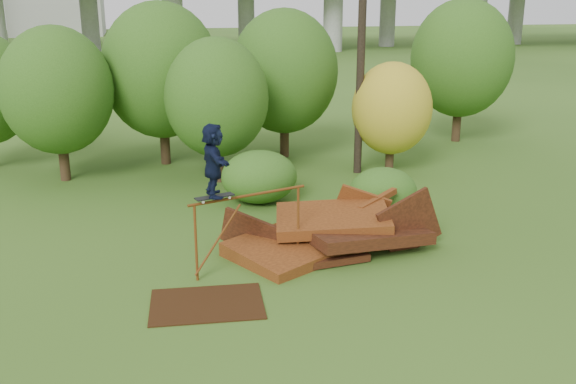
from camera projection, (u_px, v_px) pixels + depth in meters
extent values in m
plane|color=#2D5116|center=(343.00, 284.00, 14.26)|extent=(240.00, 240.00, 0.00)
cube|color=#43200C|center=(304.00, 243.00, 16.11)|extent=(4.27, 3.73, 0.61)
cube|color=black|center=(365.00, 234.00, 16.09)|extent=(3.24, 2.33, 0.58)
cube|color=#43200C|center=(333.00, 219.00, 16.32)|extent=(3.20, 2.46, 0.59)
cube|color=black|center=(409.00, 224.00, 16.08)|extent=(1.91, 0.39, 1.86)
cube|color=#43200C|center=(359.00, 212.00, 17.33)|extent=(1.58, 0.88, 1.63)
cube|color=black|center=(254.00, 235.00, 16.18)|extent=(1.59, 1.34, 1.26)
cube|color=black|center=(329.00, 263.00, 15.08)|extent=(2.11, 0.44, 0.17)
cube|color=#43200C|center=(378.00, 200.00, 17.02)|extent=(1.36, 0.92, 0.37)
cylinder|color=brown|center=(196.00, 243.00, 14.19)|extent=(0.06, 0.06, 1.79)
cylinder|color=brown|center=(298.00, 222.00, 15.50)|extent=(0.06, 0.06, 1.79)
cylinder|color=brown|center=(249.00, 195.00, 14.58)|extent=(2.84, 0.97, 0.06)
cube|color=black|center=(215.00, 197.00, 14.13)|extent=(0.92, 0.50, 0.03)
cylinder|color=beige|center=(203.00, 202.00, 13.91)|extent=(0.07, 0.05, 0.06)
cylinder|color=beige|center=(200.00, 200.00, 14.07)|extent=(0.07, 0.05, 0.06)
cylinder|color=beige|center=(229.00, 197.00, 14.23)|extent=(0.07, 0.05, 0.06)
cylinder|color=beige|center=(226.00, 195.00, 14.38)|extent=(0.07, 0.05, 0.06)
imported|color=black|center=(213.00, 160.00, 13.89)|extent=(0.54, 1.53, 1.63)
cube|color=black|center=(207.00, 304.00, 13.30)|extent=(2.46, 1.85, 0.03)
cylinder|color=black|center=(64.00, 156.00, 22.07)|extent=(0.35, 0.35, 1.72)
ellipsoid|color=#214311|center=(57.00, 90.00, 21.41)|extent=(3.73, 3.73, 4.29)
cylinder|color=black|center=(165.00, 139.00, 24.23)|extent=(0.36, 0.36, 1.91)
ellipsoid|color=#214311|center=(161.00, 70.00, 23.48)|extent=(4.32, 4.32, 4.96)
cylinder|color=black|center=(219.00, 159.00, 21.94)|extent=(0.34, 0.34, 1.60)
ellipsoid|color=#214311|center=(217.00, 98.00, 21.33)|extent=(3.47, 3.47, 3.99)
cylinder|color=black|center=(284.00, 134.00, 25.33)|extent=(0.35, 0.35, 1.81)
ellipsoid|color=#214311|center=(284.00, 72.00, 24.61)|extent=(4.13, 4.13, 4.75)
cylinder|color=black|center=(390.00, 154.00, 23.31)|extent=(0.31, 0.31, 1.23)
ellipsoid|color=#A58C19|center=(392.00, 108.00, 22.81)|extent=(2.86, 2.86, 3.29)
cylinder|color=black|center=(457.00, 119.00, 28.03)|extent=(0.37, 0.37, 1.97)
ellipsoid|color=#214311|center=(462.00, 58.00, 27.27)|extent=(4.33, 4.33, 4.98)
ellipsoid|color=#214311|center=(259.00, 177.00, 19.72)|extent=(2.35, 2.17, 1.62)
ellipsoid|color=#214311|center=(383.00, 192.00, 18.57)|extent=(1.99, 1.82, 1.41)
cylinder|color=black|center=(362.00, 30.00, 21.82)|extent=(0.28, 0.28, 10.06)
cylinder|color=gray|center=(173.00, 17.00, 68.96)|extent=(2.20, 2.20, 8.00)
cylinder|color=gray|center=(333.00, 16.00, 72.87)|extent=(2.20, 2.20, 8.00)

